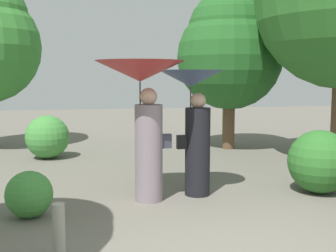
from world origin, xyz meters
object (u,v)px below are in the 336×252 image
Objects in this scene: path_marker_post at (59,232)px; tree_near_right at (230,49)px; person_left at (143,98)px; person_right at (194,112)px.

tree_near_right is at bearing 57.11° from path_marker_post.
person_left is 4.87m from tree_near_right.
person_left is 1.07× the size of person_right.
person_left is at bearing 98.49° from person_right.
tree_near_right reaches higher than person_right.
path_marker_post is at bearing 147.37° from person_left.
tree_near_right reaches higher than person_left.
person_right is 2.84m from path_marker_post.
person_left is 3.53× the size of path_marker_post.
person_left is 2.40m from path_marker_post.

